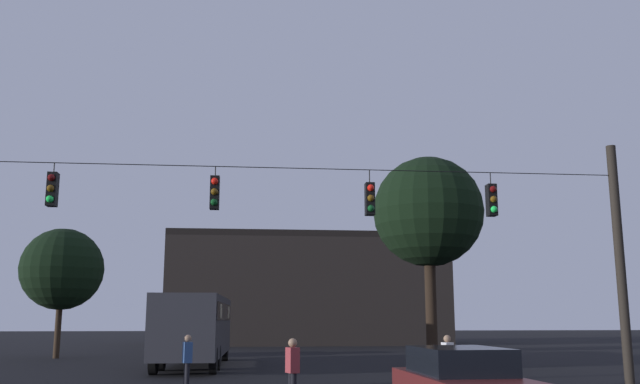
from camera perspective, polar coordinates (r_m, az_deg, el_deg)
The scene contains 10 objects.
ground_plane at distance 29.40m, azimuth -4.02°, elevation -14.69°, with size 168.00×168.00×0.00m, color black.
overhead_signal_span at distance 19.09m, azimuth -2.82°, elevation -4.39°, with size 20.08×0.44×7.28m.
city_bus at distance 30.64m, azimuth -10.50°, elevation -10.88°, with size 2.74×11.05×3.00m.
car_far_left at distance 39.65m, azimuth -11.77°, elevation -12.29°, with size 2.10×4.43×1.52m.
pedestrian_crossing_left at distance 16.71m, azimuth -2.35°, elevation -14.70°, with size 0.34×0.42×1.61m.
pedestrian_crossing_center at distance 20.61m, azimuth 10.79°, elevation -13.77°, with size 0.30×0.39×1.60m.
pedestrian_crossing_right at distance 20.75m, azimuth -11.20°, elevation -13.73°, with size 0.32×0.41×1.61m.
corner_building at distance 56.38m, azimuth -1.21°, elevation -8.31°, with size 22.03×10.36×8.74m.
tree_left_silhouette at distance 31.18m, azimuth 9.16°, elevation -1.72°, with size 5.04×5.04×9.41m.
tree_behind_building at distance 38.94m, azimuth -21.03°, elevation -6.13°, with size 4.37×4.37×6.87m.
Camera 1 is at (-1.03, -4.81, 2.10)m, focal length 37.74 mm.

